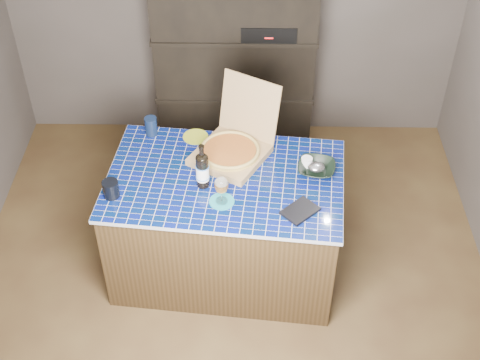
{
  "coord_description": "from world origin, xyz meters",
  "views": [
    {
      "loc": [
        0.11,
        -2.91,
        3.53
      ],
      "look_at": [
        0.06,
        0.0,
        0.93
      ],
      "focal_mm": 50.0,
      "sensor_mm": 36.0,
      "label": 1
    }
  ],
  "objects_px": {
    "kitchen_island": "(226,224)",
    "pizza_box": "(232,148)",
    "wine_glass": "(221,185)",
    "mead_bottle": "(202,170)",
    "dvd_case": "(300,211)",
    "bowl": "(316,169)"
  },
  "relations": [
    {
      "from": "mead_bottle",
      "to": "dvd_case",
      "type": "height_order",
      "value": "mead_bottle"
    },
    {
      "from": "kitchen_island",
      "to": "bowl",
      "type": "relative_size",
      "value": 6.65
    },
    {
      "from": "wine_glass",
      "to": "dvd_case",
      "type": "bearing_deg",
      "value": -9.6
    },
    {
      "from": "pizza_box",
      "to": "mead_bottle",
      "type": "bearing_deg",
      "value": -91.27
    },
    {
      "from": "kitchen_island",
      "to": "pizza_box",
      "type": "distance_m",
      "value": 0.51
    },
    {
      "from": "dvd_case",
      "to": "bowl",
      "type": "height_order",
      "value": "bowl"
    },
    {
      "from": "mead_bottle",
      "to": "dvd_case",
      "type": "bearing_deg",
      "value": -21.21
    },
    {
      "from": "wine_glass",
      "to": "kitchen_island",
      "type": "bearing_deg",
      "value": 86.96
    },
    {
      "from": "bowl",
      "to": "pizza_box",
      "type": "bearing_deg",
      "value": 164.01
    },
    {
      "from": "bowl",
      "to": "wine_glass",
      "type": "bearing_deg",
      "value": -154.25
    },
    {
      "from": "mead_bottle",
      "to": "bowl",
      "type": "bearing_deg",
      "value": 10.73
    },
    {
      "from": "kitchen_island",
      "to": "bowl",
      "type": "bearing_deg",
      "value": 12.65
    },
    {
      "from": "pizza_box",
      "to": "mead_bottle",
      "type": "xyz_separation_m",
      "value": [
        -0.17,
        -0.28,
        0.06
      ]
    },
    {
      "from": "mead_bottle",
      "to": "dvd_case",
      "type": "xyz_separation_m",
      "value": [
        0.58,
        -0.22,
        -0.11
      ]
    },
    {
      "from": "bowl",
      "to": "mead_bottle",
      "type": "bearing_deg",
      "value": -169.27
    },
    {
      "from": "mead_bottle",
      "to": "wine_glass",
      "type": "xyz_separation_m",
      "value": [
        0.12,
        -0.15,
        0.01
      ]
    },
    {
      "from": "pizza_box",
      "to": "wine_glass",
      "type": "distance_m",
      "value": 0.44
    },
    {
      "from": "wine_glass",
      "to": "bowl",
      "type": "xyz_separation_m",
      "value": [
        0.58,
        0.28,
        -0.1
      ]
    },
    {
      "from": "bowl",
      "to": "dvd_case",
      "type": "bearing_deg",
      "value": -108.33
    },
    {
      "from": "pizza_box",
      "to": "bowl",
      "type": "distance_m",
      "value": 0.55
    },
    {
      "from": "kitchen_island",
      "to": "wine_glass",
      "type": "height_order",
      "value": "wine_glass"
    },
    {
      "from": "pizza_box",
      "to": "kitchen_island",
      "type": "bearing_deg",
      "value": -70.65
    }
  ]
}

